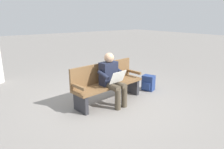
% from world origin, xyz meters
% --- Properties ---
extents(ground_plane, '(40.00, 40.00, 0.00)m').
position_xyz_m(ground_plane, '(0.00, 0.00, 0.00)').
color(ground_plane, gray).
extents(bench_near, '(1.84, 0.67, 0.90)m').
position_xyz_m(bench_near, '(0.01, -0.07, 0.46)').
color(bench_near, brown).
rests_on(bench_near, ground).
extents(person_seated, '(0.60, 0.60, 1.18)m').
position_xyz_m(person_seated, '(0.04, 0.17, 0.63)').
color(person_seated, '#1E2338').
rests_on(person_seated, ground).
extents(backpack, '(0.35, 0.37, 0.41)m').
position_xyz_m(backpack, '(-1.32, 0.01, 0.20)').
color(backpack, navy).
rests_on(backpack, ground).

